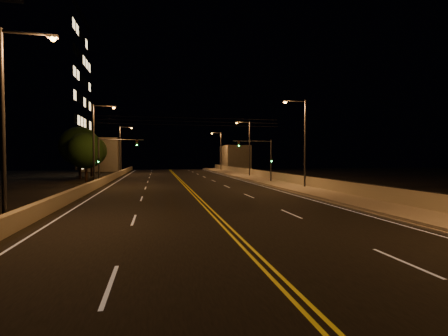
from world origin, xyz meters
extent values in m
plane|color=black|center=(0.00, 0.00, 0.00)|extent=(160.00, 160.00, 0.00)
cube|color=black|center=(0.00, 20.00, 0.01)|extent=(18.00, 120.00, 0.02)
cube|color=gray|center=(10.80, 20.00, 0.15)|extent=(3.60, 120.00, 0.30)
cube|color=gray|center=(8.93, 20.00, 0.07)|extent=(0.14, 120.00, 0.15)
cube|color=#A8A28C|center=(12.45, 20.00, 0.80)|extent=(0.30, 120.00, 1.00)
cube|color=#A8A28C|center=(-9.71, 20.00, 0.44)|extent=(0.45, 120.00, 0.88)
cube|color=gray|center=(16.50, 74.00, 3.11)|extent=(6.00, 10.00, 6.22)
cube|color=gray|center=(-16.00, 73.77, 3.88)|extent=(8.00, 8.00, 7.77)
cylinder|color=black|center=(12.45, 20.00, 1.33)|extent=(0.06, 120.00, 0.06)
cube|color=silver|center=(-8.60, 20.00, 0.02)|extent=(0.12, 116.00, 0.00)
cube|color=silver|center=(8.60, 20.00, 0.02)|extent=(0.12, 116.00, 0.00)
cube|color=gold|center=(-0.15, 20.00, 0.02)|extent=(0.12, 116.00, 0.00)
cube|color=gold|center=(0.15, 20.00, 0.02)|extent=(0.12, 116.00, 0.00)
cube|color=silver|center=(-4.50, 1.50, 0.02)|extent=(0.12, 3.00, 0.00)
cube|color=silver|center=(-4.50, 10.50, 0.02)|extent=(0.12, 3.00, 0.00)
cube|color=silver|center=(-4.50, 19.50, 0.02)|extent=(0.12, 3.00, 0.00)
cube|color=silver|center=(-4.50, 28.50, 0.02)|extent=(0.12, 3.00, 0.00)
cube|color=silver|center=(-4.50, 37.50, 0.02)|extent=(0.12, 3.00, 0.00)
cube|color=silver|center=(-4.50, 46.50, 0.02)|extent=(0.12, 3.00, 0.00)
cube|color=silver|center=(-4.50, 55.50, 0.02)|extent=(0.12, 3.00, 0.00)
cube|color=silver|center=(-4.50, 64.50, 0.02)|extent=(0.12, 3.00, 0.00)
cube|color=silver|center=(-4.50, 73.50, 0.02)|extent=(0.12, 3.00, 0.00)
cube|color=silver|center=(4.50, 1.50, 0.02)|extent=(0.12, 3.00, 0.00)
cube|color=silver|center=(4.50, 10.50, 0.02)|extent=(0.12, 3.00, 0.00)
cube|color=silver|center=(4.50, 19.50, 0.02)|extent=(0.12, 3.00, 0.00)
cube|color=silver|center=(4.50, 28.50, 0.02)|extent=(0.12, 3.00, 0.00)
cube|color=silver|center=(4.50, 37.50, 0.02)|extent=(0.12, 3.00, 0.00)
cube|color=silver|center=(4.50, 46.50, 0.02)|extent=(0.12, 3.00, 0.00)
cube|color=silver|center=(4.50, 55.50, 0.02)|extent=(0.12, 3.00, 0.00)
cube|color=silver|center=(4.50, 64.50, 0.02)|extent=(0.12, 3.00, 0.00)
cube|color=silver|center=(4.50, 73.50, 0.02)|extent=(0.12, 3.00, 0.00)
cylinder|color=#2D2D33|center=(11.80, 23.85, 4.63)|extent=(0.20, 0.20, 9.27)
cylinder|color=#2D2D33|center=(10.70, 23.85, 9.12)|extent=(2.20, 0.12, 0.12)
cube|color=#2D2D33|center=(9.60, 23.85, 9.05)|extent=(0.50, 0.25, 0.14)
sphere|color=#FF9E2D|center=(9.60, 23.85, 8.95)|extent=(0.28, 0.28, 0.28)
cylinder|color=#2D2D33|center=(11.80, 44.38, 4.63)|extent=(0.20, 0.20, 9.27)
cylinder|color=#2D2D33|center=(10.70, 44.38, 9.12)|extent=(2.20, 0.12, 0.12)
cube|color=#2D2D33|center=(9.60, 44.38, 9.05)|extent=(0.50, 0.25, 0.14)
sphere|color=#FF9E2D|center=(9.60, 44.38, 8.95)|extent=(0.28, 0.28, 0.28)
cylinder|color=#2D2D33|center=(11.80, 68.92, 4.63)|extent=(0.20, 0.20, 9.27)
cylinder|color=#2D2D33|center=(10.70, 68.92, 9.12)|extent=(2.20, 0.12, 0.12)
cube|color=#2D2D33|center=(9.60, 68.92, 9.05)|extent=(0.50, 0.25, 0.14)
sphere|color=#FF9E2D|center=(9.60, 68.92, 8.95)|extent=(0.28, 0.28, 0.28)
cylinder|color=#2D2D33|center=(-10.20, 9.32, 4.63)|extent=(0.20, 0.20, 9.27)
cylinder|color=#2D2D33|center=(-9.10, 9.32, 9.12)|extent=(2.20, 0.12, 0.12)
cube|color=#2D2D33|center=(-8.00, 9.32, 9.05)|extent=(0.50, 0.25, 0.14)
sphere|color=#FF9E2D|center=(-8.00, 9.32, 8.95)|extent=(0.28, 0.28, 0.28)
cylinder|color=#2D2D33|center=(-10.20, 31.16, 4.63)|extent=(0.20, 0.20, 9.27)
cylinder|color=#2D2D33|center=(-9.10, 31.16, 9.12)|extent=(2.20, 0.12, 0.12)
cube|color=#2D2D33|center=(-8.00, 31.16, 9.05)|extent=(0.50, 0.25, 0.14)
sphere|color=#FF9E2D|center=(-8.00, 31.16, 8.95)|extent=(0.28, 0.28, 0.28)
cylinder|color=#2D2D33|center=(-10.20, 57.64, 4.63)|extent=(0.20, 0.20, 9.27)
cylinder|color=#2D2D33|center=(-9.10, 57.64, 9.12)|extent=(2.20, 0.12, 0.12)
cube|color=#2D2D33|center=(-8.00, 57.64, 9.05)|extent=(0.50, 0.25, 0.14)
sphere|color=#FF9E2D|center=(-8.00, 57.64, 8.95)|extent=(0.28, 0.28, 0.28)
cylinder|color=#2D2D33|center=(11.00, 31.89, 2.79)|extent=(0.18, 0.18, 5.57)
cylinder|color=#2D2D33|center=(8.50, 31.89, 5.37)|extent=(5.00, 0.10, 0.10)
cube|color=black|center=(6.75, 31.89, 5.02)|extent=(0.28, 0.18, 0.80)
sphere|color=#19FF4C|center=(6.75, 31.78, 4.77)|extent=(0.14, 0.14, 0.14)
cube|color=black|center=(11.00, 31.74, 3.00)|extent=(0.22, 0.14, 0.55)
cylinder|color=#2D2D33|center=(-9.80, 31.89, 2.79)|extent=(0.18, 0.18, 5.57)
cylinder|color=#2D2D33|center=(-7.30, 31.89, 5.37)|extent=(5.00, 0.10, 0.10)
cube|color=black|center=(-5.55, 31.89, 5.02)|extent=(0.28, 0.18, 0.80)
sphere|color=#19FF4C|center=(-5.55, 31.78, 4.77)|extent=(0.14, 0.14, 0.14)
cube|color=black|center=(-9.80, 31.74, 3.00)|extent=(0.22, 0.14, 0.55)
cylinder|color=black|center=(0.00, 29.50, 7.00)|extent=(22.00, 0.03, 0.03)
cylinder|color=black|center=(0.00, 29.50, 7.40)|extent=(22.00, 0.03, 0.03)
cylinder|color=black|center=(0.00, 29.50, 7.80)|extent=(22.00, 0.03, 0.03)
cube|color=gray|center=(-28.22, 55.26, 15.29)|extent=(24.00, 15.00, 30.58)
cylinder|color=black|center=(-12.75, 39.78, 1.17)|extent=(0.36, 0.36, 2.34)
sphere|color=black|center=(-12.75, 39.78, 4.23)|extent=(4.95, 4.95, 4.95)
cylinder|color=black|center=(-14.84, 45.72, 1.40)|extent=(0.36, 0.36, 2.80)
sphere|color=black|center=(-14.84, 45.72, 5.05)|extent=(5.90, 5.90, 5.90)
cylinder|color=black|center=(-14.34, 52.01, 1.23)|extent=(0.36, 0.36, 2.47)
sphere|color=black|center=(-14.34, 52.01, 4.45)|extent=(5.21, 5.21, 5.21)
camera|label=1|loc=(-3.26, -7.38, 3.41)|focal=26.00mm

